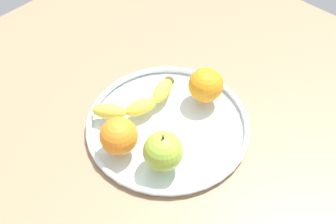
{
  "coord_description": "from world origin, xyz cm",
  "views": [
    {
      "loc": [
        -39.4,
        -36.92,
        66.94
      ],
      "look_at": [
        0.0,
        0.0,
        4.8
      ],
      "focal_mm": 44.07,
      "sensor_mm": 36.0,
      "label": 1
    }
  ],
  "objects_px": {
    "fruit_bowl": "(168,124)",
    "banana": "(139,102)",
    "orange_front_right": "(206,85)",
    "apple": "(163,151)",
    "orange_center": "(119,136)"
  },
  "relations": [
    {
      "from": "apple",
      "to": "orange_front_right",
      "type": "distance_m",
      "value": 0.19
    },
    {
      "from": "apple",
      "to": "orange_front_right",
      "type": "bearing_deg",
      "value": 15.92
    },
    {
      "from": "banana",
      "to": "orange_front_right",
      "type": "relative_size",
      "value": 2.63
    },
    {
      "from": "banana",
      "to": "orange_front_right",
      "type": "distance_m",
      "value": 0.14
    },
    {
      "from": "fruit_bowl",
      "to": "banana",
      "type": "bearing_deg",
      "value": 99.3
    },
    {
      "from": "fruit_bowl",
      "to": "orange_center",
      "type": "relative_size",
      "value": 4.61
    },
    {
      "from": "fruit_bowl",
      "to": "apple",
      "type": "bearing_deg",
      "value": -141.71
    },
    {
      "from": "apple",
      "to": "orange_center",
      "type": "bearing_deg",
      "value": 109.75
    },
    {
      "from": "fruit_bowl",
      "to": "orange_front_right",
      "type": "bearing_deg",
      "value": -5.85
    },
    {
      "from": "fruit_bowl",
      "to": "apple",
      "type": "height_order",
      "value": "apple"
    },
    {
      "from": "fruit_bowl",
      "to": "apple",
      "type": "xyz_separation_m",
      "value": [
        -0.08,
        -0.06,
        0.05
      ]
    },
    {
      "from": "fruit_bowl",
      "to": "orange_center",
      "type": "xyz_separation_m",
      "value": [
        -0.11,
        0.02,
        0.05
      ]
    },
    {
      "from": "banana",
      "to": "orange_center",
      "type": "relative_size",
      "value": 2.65
    },
    {
      "from": "apple",
      "to": "orange_front_right",
      "type": "height_order",
      "value": "apple"
    },
    {
      "from": "banana",
      "to": "apple",
      "type": "bearing_deg",
      "value": -98.66
    }
  ]
}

